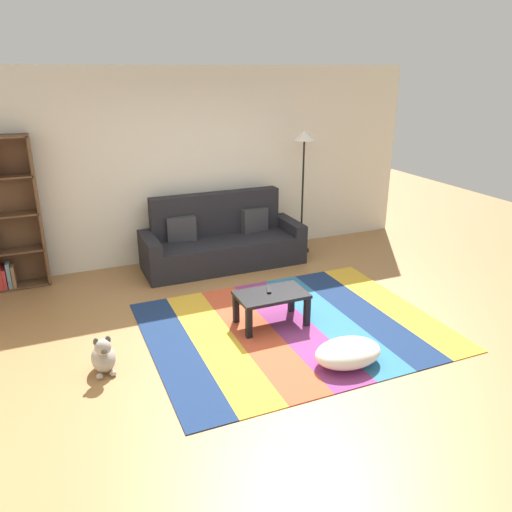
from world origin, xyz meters
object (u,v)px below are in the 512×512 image
dog (103,356)px  tv_remote (269,290)px  couch (222,242)px  coffee_table (271,299)px  standing_lamp (304,152)px  pouf (348,353)px

dog → tv_remote: dog is taller
couch → coffee_table: size_ratio=2.96×
standing_lamp → dog: bearing=-145.6°
couch → dog: 2.91m
coffee_table → standing_lamp: size_ratio=0.42×
pouf → coffee_table: bearing=108.1°
coffee_table → standing_lamp: (1.42, 1.99, 1.22)m
standing_lamp → pouf: bearing=-109.8°
pouf → dog: dog is taller
tv_remote → coffee_table: bearing=-67.0°
pouf → standing_lamp: 3.49m
standing_lamp → tv_remote: 2.65m
pouf → tv_remote: 1.16m
dog → coffee_table: bearing=7.2°
coffee_table → dog: (-1.82, -0.23, -0.15)m
coffee_table → standing_lamp: 2.73m
coffee_table → tv_remote: 0.10m
pouf → dog: 2.29m
tv_remote → standing_lamp: bearing=75.7°
couch → tv_remote: size_ratio=15.07×
coffee_table → dog: dog is taller
coffee_table → pouf: bearing=-71.9°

